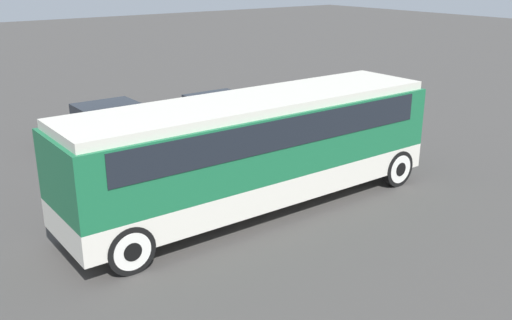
# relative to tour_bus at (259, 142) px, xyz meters

# --- Properties ---
(ground_plane) EXTENTS (120.00, 120.00, 0.00)m
(ground_plane) POSITION_rel_tour_bus_xyz_m (-0.10, 0.00, -1.83)
(ground_plane) COLOR #423F3D
(tour_bus) EXTENTS (10.43, 2.61, 3.03)m
(tour_bus) POSITION_rel_tour_bus_xyz_m (0.00, 0.00, 0.00)
(tour_bus) COLOR silver
(tour_bus) RESTS_ON ground_plane
(parked_car_near) EXTENTS (4.12, 1.97, 1.36)m
(parked_car_near) POSITION_rel_tour_bus_xyz_m (3.52, 7.34, -1.16)
(parked_car_near) COLOR silver
(parked_car_near) RESTS_ON ground_plane
(parked_car_mid) EXTENTS (4.33, 1.80, 1.30)m
(parked_car_mid) POSITION_rel_tour_bus_xyz_m (-0.46, 8.81, -1.18)
(parked_car_mid) COLOR black
(parked_car_mid) RESTS_ON ground_plane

